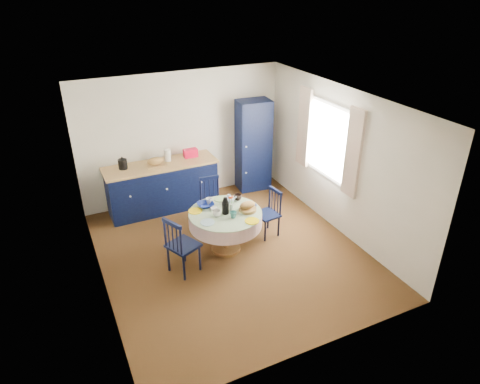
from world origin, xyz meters
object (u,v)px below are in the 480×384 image
Objects in this scene: chair_right at (269,213)px; mug_d at (209,201)px; mug_a at (217,213)px; cobalt_bowl at (206,205)px; chair_left at (181,245)px; dining_table at (226,219)px; kitchen_counter at (162,186)px; chair_far at (212,202)px; mug_c at (238,197)px; pantry_cabinet at (253,146)px; mug_b at (233,215)px.

chair_right is 1.06m from mug_d.
mug_d is at bearing -112.62° from chair_right.
mug_a is 1.21× the size of mug_d.
cobalt_bowl is at bearing 97.62° from mug_a.
chair_left is at bearing -138.30° from mug_d.
kitchen_counter is at bearing 106.76° from dining_table.
mug_d is (-0.23, -0.49, 0.30)m from chair_far.
mug_c is (0.24, -0.57, 0.30)m from chair_far.
chair_left reaches higher than chair_right.
mug_c is (1.18, 0.55, 0.27)m from chair_left.
dining_table reaches higher than mug_c.
chair_far is at bearing -142.92° from chair_right.
chair_left is 1.72m from chair_right.
mug_c is (0.88, -1.49, 0.27)m from kitchen_counter.
pantry_cabinet reaches higher than mug_d.
cobalt_bowl is (-1.07, 0.19, 0.31)m from chair_right.
mug_c is 1.16× the size of mug_d.
dining_table is at bearing 17.80° from mug_a.
dining_table reaches higher than chair_right.
chair_far is (0.10, 0.86, -0.13)m from dining_table.
mug_a is (-1.02, -0.17, 0.33)m from chair_right.
mug_a is (0.36, -1.83, 0.27)m from kitchen_counter.
pantry_cabinet is at bearing 43.86° from mug_d.
pantry_cabinet is 1.92m from chair_right.
mug_b is (0.04, -0.20, 0.17)m from dining_table.
chair_right is 0.93m from mug_b.
mug_d is (-0.48, 0.08, 0.00)m from mug_c.
chair_far is (0.94, 1.11, -0.03)m from chair_left.
cobalt_bowl is (-0.26, 0.51, -0.02)m from mug_b.
chair_right reaches higher than cobalt_bowl.
mug_b is at bearing -119.00° from pantry_cabinet.
kitchen_counter is at bearing -32.51° from chair_left.
kitchen_counter is 2.49× the size of chair_right.
mug_d is at bearing 110.11° from dining_table.
chair_far is 8.02× the size of mug_b.
pantry_cabinet is 17.23× the size of mug_d.
mug_c is (0.52, 0.34, -0.00)m from mug_a.
chair_right is at bearing 21.62° from mug_b.
mug_b reaches higher than cobalt_bowl.
mug_b is 0.57m from cobalt_bowl.
kitchen_counter is 1.89m from mug_a.
mug_b is 0.42× the size of cobalt_bowl.
pantry_cabinet is at bearing -70.81° from chair_left.
mug_d is (-1.57, -1.51, -0.18)m from pantry_cabinet.
mug_b is at bearing -63.03° from cobalt_bowl.
pantry_cabinet is 2.11× the size of chair_far.
chair_left is at bearing -137.69° from cobalt_bowl.
chair_left is 0.92m from mug_b.
kitchen_counter is 2.20× the size of chair_left.
dining_table is at bearing 100.16° from mug_b.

